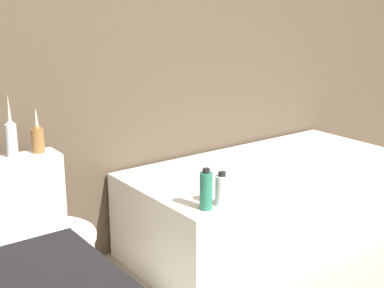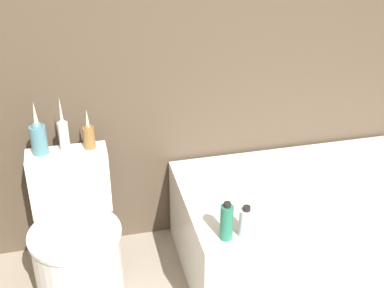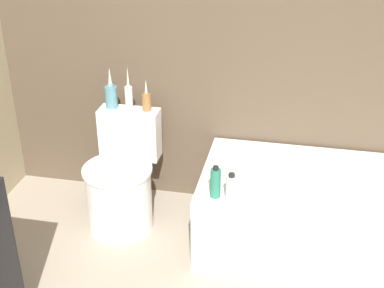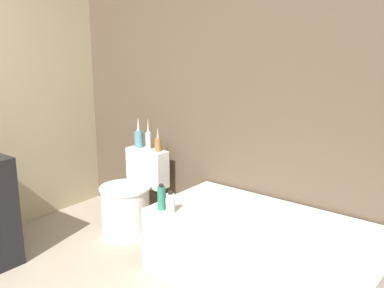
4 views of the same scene
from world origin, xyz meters
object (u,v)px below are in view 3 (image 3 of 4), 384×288
object	(u,v)px
shampoo_bottle_tall	(215,183)
vase_gold	(111,94)
toilet	(122,184)
shampoo_bottle_short	(231,187)
bathtub	(339,215)
vase_bronze	(147,100)
vase_silver	(129,95)

from	to	relation	value
shampoo_bottle_tall	vase_gold	bearing A→B (deg)	144.28
toilet	shampoo_bottle_short	bearing A→B (deg)	-23.17
bathtub	vase_bronze	world-z (taller)	vase_bronze
bathtub	vase_silver	world-z (taller)	vase_silver
toilet	vase_gold	world-z (taller)	vase_gold
vase_silver	vase_bronze	xyz separation A→B (m)	(0.12, -0.00, -0.02)
toilet	shampoo_bottle_tall	xyz separation A→B (m)	(0.66, -0.32, 0.29)
vase_gold	vase_bronze	distance (m)	0.24
shampoo_bottle_tall	bathtub	bearing A→B (deg)	23.73
vase_silver	shampoo_bottle_short	bearing A→B (deg)	-37.13
vase_gold	shampoo_bottle_tall	distance (m)	0.99
vase_silver	vase_bronze	distance (m)	0.12
vase_gold	vase_bronze	xyz separation A→B (m)	(0.24, -0.00, -0.02)
toilet	vase_silver	size ratio (longest dim) A/B	2.50
shampoo_bottle_tall	shampoo_bottle_short	size ratio (longest dim) A/B	1.20
bathtub	vase_gold	world-z (taller)	vase_gold
bathtub	vase_silver	distance (m)	1.50
bathtub	toilet	bearing A→B (deg)	179.74
bathtub	toilet	world-z (taller)	toilet
bathtub	vase_gold	distance (m)	1.61
shampoo_bottle_tall	shampoo_bottle_short	distance (m)	0.09
vase_bronze	toilet	bearing A→B (deg)	-115.98
toilet	vase_bronze	world-z (taller)	vase_bronze
shampoo_bottle_tall	toilet	bearing A→B (deg)	154.39
bathtub	vase_gold	xyz separation A→B (m)	(-1.49, 0.25, 0.56)
shampoo_bottle_tall	vase_bronze	bearing A→B (deg)	134.12
toilet	vase_gold	bearing A→B (deg)	115.91
vase_silver	vase_bronze	size ratio (longest dim) A/B	1.36
bathtub	shampoo_bottle_tall	world-z (taller)	shampoo_bottle_tall
toilet	vase_silver	distance (m)	0.57
toilet	vase_silver	bearing A→B (deg)	90.00
vase_gold	vase_bronze	world-z (taller)	vase_gold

